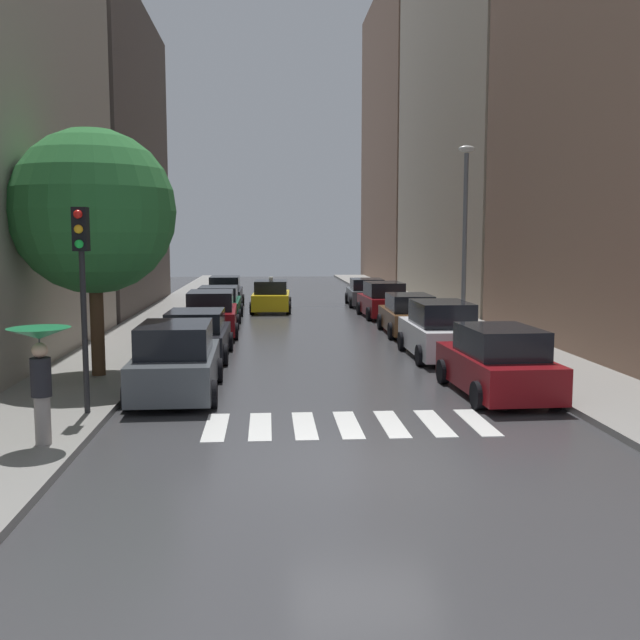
% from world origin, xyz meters
% --- Properties ---
extents(ground_plane, '(28.00, 72.00, 0.04)m').
position_xyz_m(ground_plane, '(0.00, 24.00, -0.02)').
color(ground_plane, '#38383A').
extents(sidewalk_left, '(3.00, 72.00, 0.15)m').
position_xyz_m(sidewalk_left, '(-6.50, 24.00, 0.07)').
color(sidewalk_left, gray).
rests_on(sidewalk_left, ground).
extents(sidewalk_right, '(3.00, 72.00, 0.15)m').
position_xyz_m(sidewalk_right, '(6.50, 24.00, 0.07)').
color(sidewalk_right, gray).
rests_on(sidewalk_right, ground).
extents(crosswalk_stripes, '(5.85, 2.20, 0.01)m').
position_xyz_m(crosswalk_stripes, '(0.00, 2.67, 0.01)').
color(crosswalk_stripes, silver).
rests_on(crosswalk_stripes, ground).
extents(building_left_mid, '(6.00, 16.37, 15.99)m').
position_xyz_m(building_left_mid, '(-11.00, 28.08, 7.99)').
color(building_left_mid, '#564C47').
rests_on(building_left_mid, ground).
extents(building_right_mid, '(6.00, 21.06, 24.18)m').
position_xyz_m(building_right_mid, '(11.00, 30.71, 12.09)').
color(building_right_mid, '#B2A38C').
rests_on(building_right_mid, ground).
extents(building_right_far, '(6.00, 20.36, 24.93)m').
position_xyz_m(building_right_far, '(11.00, 52.06, 12.47)').
color(building_right_far, '#8C6B56').
rests_on(building_right_far, ground).
extents(parked_car_left_nearest, '(2.16, 4.54, 1.78)m').
position_xyz_m(parked_car_left_nearest, '(-3.86, 5.77, 0.83)').
color(parked_car_left_nearest, '#474C51').
rests_on(parked_car_left_nearest, ground).
extents(parked_car_left_second, '(2.16, 4.27, 1.54)m').
position_xyz_m(parked_car_left_second, '(-3.90, 11.22, 0.73)').
color(parked_car_left_second, black).
rests_on(parked_car_left_second, ground).
extents(parked_car_left_third, '(2.26, 4.73, 1.74)m').
position_xyz_m(parked_car_left_third, '(-3.86, 16.84, 0.81)').
color(parked_car_left_third, maroon).
rests_on(parked_car_left_third, ground).
extents(parked_car_left_fourth, '(2.16, 4.43, 1.58)m').
position_xyz_m(parked_car_left_fourth, '(-3.91, 22.05, 0.74)').
color(parked_car_left_fourth, '#0C4C2D').
rests_on(parked_car_left_fourth, ground).
extents(parked_car_left_fifth, '(1.98, 4.37, 1.74)m').
position_xyz_m(parked_car_left_fifth, '(-3.94, 27.89, 0.81)').
color(parked_car_left_fifth, black).
rests_on(parked_car_left_fifth, ground).
extents(parked_car_right_nearest, '(2.17, 4.45, 1.70)m').
position_xyz_m(parked_car_right_nearest, '(3.93, 5.21, 0.79)').
color(parked_car_right_nearest, maroon).
rests_on(parked_car_right_nearest, ground).
extents(parked_car_right_second, '(2.09, 4.57, 1.82)m').
position_xyz_m(parked_car_right_second, '(3.86, 10.78, 0.84)').
color(parked_car_right_second, silver).
rests_on(parked_car_right_second, ground).
extents(parked_car_right_third, '(2.10, 4.56, 1.60)m').
position_xyz_m(parked_car_right_third, '(3.97, 16.45, 0.75)').
color(parked_car_right_third, brown).
rests_on(parked_car_right_third, ground).
extents(parked_car_right_fourth, '(2.19, 4.30, 1.72)m').
position_xyz_m(parked_car_right_fourth, '(3.93, 22.58, 0.80)').
color(parked_car_right_fourth, maroon).
rests_on(parked_car_right_fourth, ground).
extents(parked_car_right_fifth, '(2.27, 4.29, 1.54)m').
position_xyz_m(parked_car_right_fifth, '(3.96, 28.68, 0.73)').
color(parked_car_right_fifth, '#474C51').
rests_on(parked_car_right_fifth, ground).
extents(taxi_midroad, '(2.21, 4.49, 1.81)m').
position_xyz_m(taxi_midroad, '(-1.44, 25.86, 0.76)').
color(taxi_midroad, yellow).
rests_on(taxi_midroad, ground).
extents(pedestrian_foreground, '(1.09, 1.09, 2.10)m').
position_xyz_m(pedestrian_foreground, '(-5.65, 1.17, 1.71)').
color(pedestrian_foreground, gray).
rests_on(pedestrian_foreground, sidewalk_left).
extents(street_tree_left, '(4.33, 4.33, 6.53)m').
position_xyz_m(street_tree_left, '(-6.18, 7.79, 4.50)').
color(street_tree_left, '#513823').
rests_on(street_tree_left, sidewalk_left).
extents(traffic_light_left_corner, '(0.30, 0.42, 4.30)m').
position_xyz_m(traffic_light_left_corner, '(-5.45, 3.49, 3.29)').
color(traffic_light_left_corner, black).
rests_on(traffic_light_left_corner, sidewalk_left).
extents(lamp_post_right, '(0.60, 0.28, 6.97)m').
position_xyz_m(lamp_post_right, '(5.55, 14.21, 4.17)').
color(lamp_post_right, '#595B60').
rests_on(lamp_post_right, sidewalk_right).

